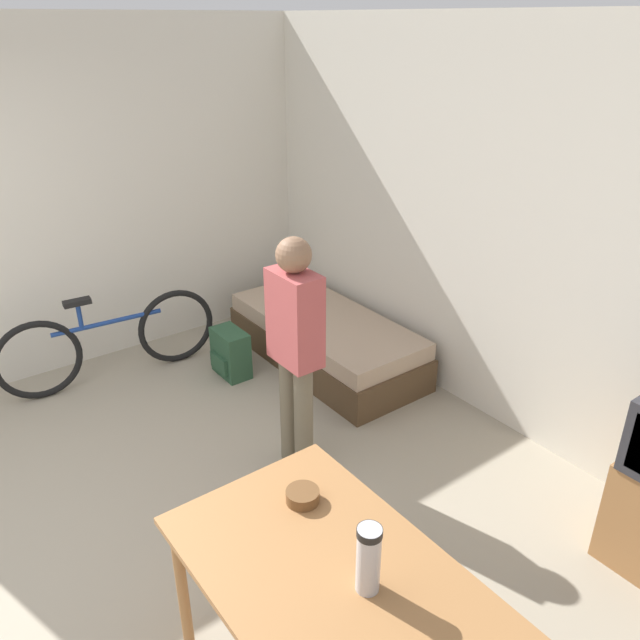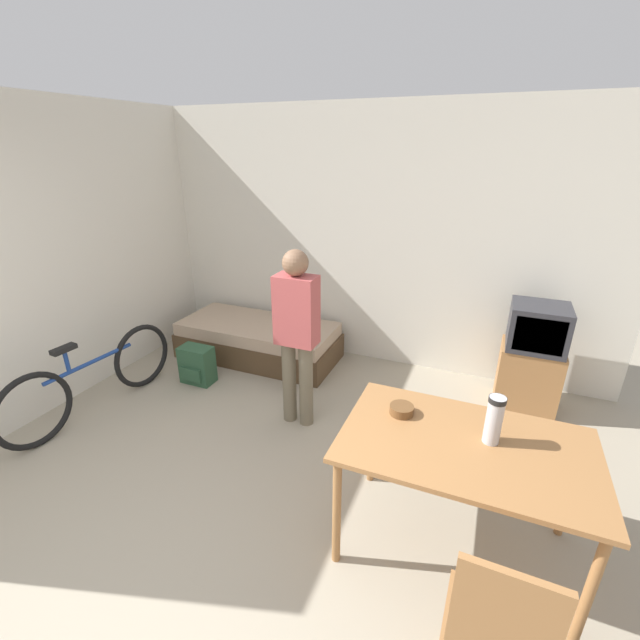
% 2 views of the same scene
% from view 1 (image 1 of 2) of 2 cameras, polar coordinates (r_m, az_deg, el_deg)
% --- Properties ---
extents(wall_back, '(5.41, 0.06, 2.70)m').
position_cam_1_polar(wall_back, '(4.49, 13.44, 8.43)').
color(wall_back, silver).
rests_on(wall_back, ground_plane).
extents(wall_left, '(0.06, 4.37, 2.70)m').
position_cam_1_polar(wall_left, '(5.38, -18.53, 10.64)').
color(wall_left, silver).
rests_on(wall_left, ground_plane).
extents(daybed, '(1.81, 0.80, 0.42)m').
position_cam_1_polar(daybed, '(5.25, 0.51, -1.81)').
color(daybed, '#4C3823').
rests_on(daybed, ground_plane).
extents(dining_table, '(1.36, 0.84, 0.78)m').
position_cam_1_polar(dining_table, '(2.58, 1.23, -23.55)').
color(dining_table, '#9E6B3D').
rests_on(dining_table, ground_plane).
extents(bicycle, '(0.20, 1.73, 0.74)m').
position_cam_1_polar(bicycle, '(5.22, -18.63, -1.86)').
color(bicycle, black).
rests_on(bicycle, ground_plane).
extents(person_standing, '(0.34, 0.21, 1.56)m').
position_cam_1_polar(person_standing, '(3.74, -2.31, -2.03)').
color(person_standing, '#6B604C').
rests_on(person_standing, ground_plane).
extents(thermos_flask, '(0.09, 0.09, 0.28)m').
position_cam_1_polar(thermos_flask, '(2.36, 4.46, -20.76)').
color(thermos_flask, '#B7B7BC').
rests_on(thermos_flask, dining_table).
extents(mate_bowl, '(0.15, 0.15, 0.05)m').
position_cam_1_polar(mate_bowl, '(2.77, -1.60, -15.78)').
color(mate_bowl, brown).
rests_on(mate_bowl, dining_table).
extents(backpack, '(0.34, 0.23, 0.39)m').
position_cam_1_polar(backpack, '(5.12, -8.19, -3.02)').
color(backpack, '#284C33').
rests_on(backpack, ground_plane).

